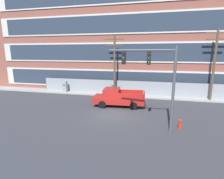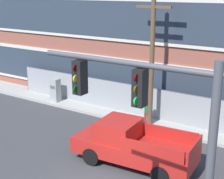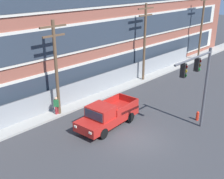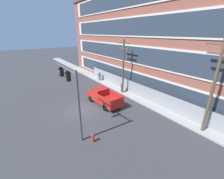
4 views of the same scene
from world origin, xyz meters
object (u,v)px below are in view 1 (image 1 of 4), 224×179
at_px(traffic_signal_mast, 155,73).
at_px(pickup_truck_red, 118,98).
at_px(utility_pole_near_corner, 115,63).
at_px(utility_pole_midblock, 214,62).
at_px(pedestrian_near_cabinet, 113,89).
at_px(fire_hydrant, 180,124).
at_px(electrical_cabinet, 65,87).

distance_m(traffic_signal_mast, pickup_truck_red, 7.33).
distance_m(traffic_signal_mast, utility_pole_near_corner, 10.84).
xyz_separation_m(utility_pole_midblock, pedestrian_near_cabinet, (-11.97, -0.15, -3.70)).
xyz_separation_m(traffic_signal_mast, fire_hydrant, (2.05, 0.70, -3.97)).
relative_size(pickup_truck_red, utility_pole_near_corner, 0.72).
height_order(traffic_signal_mast, utility_pole_near_corner, utility_pole_near_corner).
xyz_separation_m(utility_pole_near_corner, pedestrian_near_cabinet, (-0.23, 0.04, -3.40)).
distance_m(pickup_truck_red, electrical_cabinet, 9.71).
xyz_separation_m(utility_pole_midblock, fire_hydrant, (-4.65, -9.09, -4.29)).
xyz_separation_m(electrical_cabinet, pedestrian_near_cabinet, (7.10, -0.12, 0.11)).
bearing_deg(fire_hydrant, electrical_cabinet, 147.88).
bearing_deg(utility_pole_near_corner, fire_hydrant, -51.43).
distance_m(utility_pole_near_corner, pedestrian_near_cabinet, 3.41).
height_order(electrical_cabinet, fire_hydrant, electrical_cabinet).
bearing_deg(utility_pole_midblock, electrical_cabinet, -179.89).
relative_size(pedestrian_near_cabinet, fire_hydrant, 2.17).
distance_m(electrical_cabinet, pedestrian_near_cabinet, 7.10).
relative_size(utility_pole_near_corner, fire_hydrant, 10.10).
height_order(pickup_truck_red, utility_pole_midblock, utility_pole_midblock).
distance_m(pedestrian_near_cabinet, fire_hydrant, 11.57).
xyz_separation_m(traffic_signal_mast, pedestrian_near_cabinet, (-5.27, 9.63, -3.38)).
distance_m(pickup_truck_red, utility_pole_near_corner, 5.66).
bearing_deg(pedestrian_near_cabinet, fire_hydrant, -50.67).
bearing_deg(traffic_signal_mast, electrical_cabinet, 141.76).
height_order(traffic_signal_mast, pickup_truck_red, traffic_signal_mast).
distance_m(utility_pole_near_corner, electrical_cabinet, 8.12).
height_order(utility_pole_near_corner, pedestrian_near_cabinet, utility_pole_near_corner).
bearing_deg(pickup_truck_red, fire_hydrant, -38.46).
distance_m(utility_pole_midblock, electrical_cabinet, 19.44).
relative_size(pickup_truck_red, utility_pole_midblock, 0.67).
distance_m(electrical_cabinet, fire_hydrant, 17.03).
bearing_deg(utility_pole_midblock, pedestrian_near_cabinet, -179.27).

